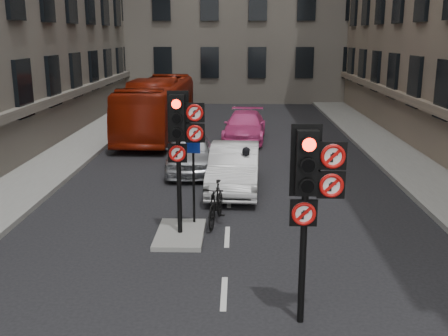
# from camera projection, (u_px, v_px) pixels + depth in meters

# --- Properties ---
(pavement_left) EXTENTS (3.00, 50.00, 0.16)m
(pavement_left) POSITION_uv_depth(u_px,v_px,m) (45.00, 165.00, 20.28)
(pavement_left) COLOR gray
(pavement_left) RESTS_ON ground
(pavement_right) EXTENTS (3.00, 50.00, 0.16)m
(pavement_right) POSITION_uv_depth(u_px,v_px,m) (420.00, 168.00, 19.91)
(pavement_right) COLOR gray
(pavement_right) RESTS_ON ground
(centre_island) EXTENTS (1.20, 2.00, 0.12)m
(centre_island) POSITION_uv_depth(u_px,v_px,m) (180.00, 234.00, 13.35)
(centre_island) COLOR gray
(centre_island) RESTS_ON ground
(signal_near) EXTENTS (0.91, 0.40, 3.58)m
(signal_near) POSITION_uv_depth(u_px,v_px,m) (311.00, 184.00, 8.78)
(signal_near) COLOR black
(signal_near) RESTS_ON ground
(signal_far) EXTENTS (0.91, 0.40, 3.58)m
(signal_far) POSITION_uv_depth(u_px,v_px,m) (181.00, 132.00, 12.69)
(signal_far) COLOR black
(signal_far) RESTS_ON centre_island
(car_silver) EXTENTS (2.07, 4.46, 1.48)m
(car_silver) POSITION_uv_depth(u_px,v_px,m) (190.00, 151.00, 19.61)
(car_silver) COLOR #B5B8BD
(car_silver) RESTS_ON ground
(car_white) EXTENTS (1.78, 4.59, 1.49)m
(car_white) POSITION_uv_depth(u_px,v_px,m) (234.00, 167.00, 17.25)
(car_white) COLOR silver
(car_white) RESTS_ON ground
(car_pink) EXTENTS (2.27, 4.85, 1.37)m
(car_pink) POSITION_uv_depth(u_px,v_px,m) (245.00, 126.00, 25.22)
(car_pink) COLOR #D83F89
(car_pink) RESTS_ON ground
(bus_red) EXTENTS (2.74, 10.32, 2.85)m
(bus_red) POSITION_uv_depth(u_px,v_px,m) (158.00, 107.00, 26.46)
(bus_red) COLOR maroon
(bus_red) RESTS_ON ground
(motorcycle) EXTENTS (0.81, 1.95, 1.14)m
(motorcycle) POSITION_uv_depth(u_px,v_px,m) (216.00, 203.00, 14.17)
(motorcycle) COLOR black
(motorcycle) RESTS_ON ground
(motorcyclist) EXTENTS (0.67, 0.56, 1.56)m
(motorcyclist) POSITION_uv_depth(u_px,v_px,m) (246.00, 171.00, 16.73)
(motorcyclist) COLOR black
(motorcyclist) RESTS_ON ground
(info_sign) EXTENTS (0.38, 0.14, 2.22)m
(info_sign) POSITION_uv_depth(u_px,v_px,m) (193.00, 171.00, 13.68)
(info_sign) COLOR black
(info_sign) RESTS_ON centre_island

